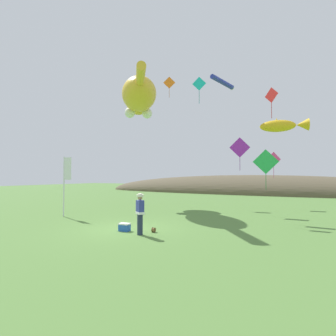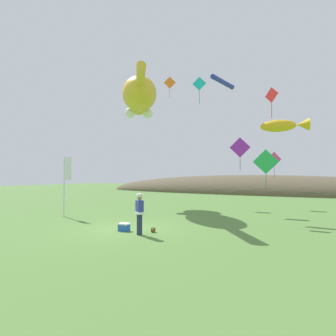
{
  "view_description": "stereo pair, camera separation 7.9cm",
  "coord_description": "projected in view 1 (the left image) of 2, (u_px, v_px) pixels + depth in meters",
  "views": [
    {
      "loc": [
        7.61,
        -10.19,
        2.53
      ],
      "look_at": [
        0.0,
        4.0,
        3.02
      ],
      "focal_mm": 28.0,
      "sensor_mm": 36.0,
      "label": 1
    },
    {
      "loc": [
        7.68,
        -10.16,
        2.53
      ],
      "look_at": [
        0.0,
        4.0,
        3.02
      ],
      "focal_mm": 28.0,
      "sensor_mm": 36.0,
      "label": 2
    }
  ],
  "objects": [
    {
      "name": "kite_spool",
      "position": [
        154.0,
        230.0,
        11.75
      ],
      "size": [
        0.12,
        0.22,
        0.22
      ],
      "color": "olive",
      "rests_on": "ground"
    },
    {
      "name": "kite_diamond_orange",
      "position": [
        169.0,
        83.0,
        25.97
      ],
      "size": [
        1.08,
        0.54,
        2.1
      ],
      "color": "orange"
    },
    {
      "name": "kite_diamond_teal",
      "position": [
        199.0,
        84.0,
        17.83
      ],
      "size": [
        0.91,
        0.29,
        1.85
      ],
      "color": "#19BFBF"
    },
    {
      "name": "kite_giant_cat",
      "position": [
        139.0,
        97.0,
        21.91
      ],
      "size": [
        6.42,
        8.27,
        2.95
      ],
      "color": "gold"
    },
    {
      "name": "ground_plane",
      "position": [
        128.0,
        229.0,
        12.5
      ],
      "size": [
        120.0,
        120.0,
        0.0
      ],
      "primitive_type": "plane",
      "color": "#517A38"
    },
    {
      "name": "festival_attendant",
      "position": [
        140.0,
        213.0,
        11.28
      ],
      "size": [
        0.49,
        0.45,
        1.77
      ],
      "color": "#232D47",
      "rests_on": "ground"
    },
    {
      "name": "kite_fish_windsock",
      "position": [
        283.0,
        126.0,
        18.04
      ],
      "size": [
        3.21,
        1.42,
        0.96
      ],
      "color": "gold"
    },
    {
      "name": "distant_hill_ridge",
      "position": [
        250.0,
        193.0,
        38.74
      ],
      "size": [
        50.2,
        10.86,
        5.34
      ],
      "color": "brown",
      "rests_on": "ground"
    },
    {
      "name": "kite_tube_streamer",
      "position": [
        223.0,
        82.0,
        20.73
      ],
      "size": [
        1.08,
        3.24,
        0.44
      ],
      "color": "#2633A5"
    },
    {
      "name": "kite_diamond_violet",
      "position": [
        240.0,
        148.0,
        18.13
      ],
      "size": [
        1.34,
        0.45,
        2.31
      ],
      "color": "purple"
    },
    {
      "name": "festival_banner_pole",
      "position": [
        66.0,
        177.0,
        16.35
      ],
      "size": [
        0.66,
        0.08,
        3.74
      ],
      "color": "silver",
      "rests_on": "ground"
    },
    {
      "name": "picnic_cooler",
      "position": [
        124.0,
        227.0,
        12.01
      ],
      "size": [
        0.51,
        0.36,
        0.36
      ],
      "color": "blue",
      "rests_on": "ground"
    },
    {
      "name": "kite_diamond_red",
      "position": [
        271.0,
        96.0,
        15.18
      ],
      "size": [
        0.79,
        0.48,
        1.81
      ],
      "color": "red"
    },
    {
      "name": "kite_diamond_pink",
      "position": [
        274.0,
        159.0,
        21.19
      ],
      "size": [
        1.03,
        0.65,
        2.11
      ],
      "color": "#E53F8C"
    },
    {
      "name": "kite_diamond_green",
      "position": [
        266.0,
        162.0,
        14.96
      ],
      "size": [
        1.41,
        0.26,
        2.33
      ],
      "color": "green"
    }
  ]
}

